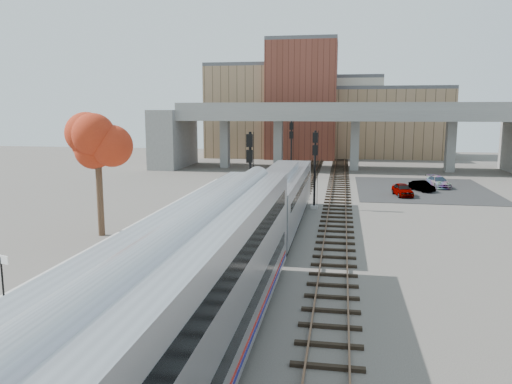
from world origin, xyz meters
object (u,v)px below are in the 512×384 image
(signal_mast_far, at_px, (291,150))
(tree, at_px, (97,141))
(coach, at_px, (187,310))
(car_a, at_px, (403,190))
(signal_mast_mid, at_px, (315,171))
(signal_mast_near, at_px, (250,182))
(car_b, at_px, (422,186))
(car_c, at_px, (438,182))
(locomotive, at_px, (282,196))

(signal_mast_far, height_order, tree, tree)
(signal_mast_far, relative_size, tree, 0.82)
(coach, height_order, car_a, coach)
(signal_mast_far, bearing_deg, signal_mast_mid, -78.53)
(signal_mast_far, distance_m, car_a, 17.67)
(signal_mast_near, height_order, signal_mast_far, signal_mast_far)
(signal_mast_mid, distance_m, car_b, 15.84)
(tree, distance_m, car_c, 37.75)
(tree, distance_m, car_a, 30.17)
(signal_mast_far, bearing_deg, car_b, -30.82)
(tree, distance_m, car_b, 34.19)
(car_c, bearing_deg, car_a, -136.64)
(signal_mast_mid, distance_m, car_c, 19.45)
(car_a, xyz_separation_m, car_c, (4.52, 6.43, -0.01))
(signal_mast_near, distance_m, car_b, 24.81)
(car_b, bearing_deg, car_a, -150.90)
(car_c, bearing_deg, locomotive, -136.22)
(coach, distance_m, signal_mast_mid, 29.71)
(signal_mast_mid, height_order, tree, tree)
(signal_mast_far, xyz_separation_m, car_b, (14.75, -8.80, -2.96))
(locomotive, relative_size, car_b, 5.82)
(car_a, bearing_deg, car_c, 45.64)
(locomotive, xyz_separation_m, signal_mast_mid, (2.00, 7.03, 1.02))
(car_b, bearing_deg, locomotive, -151.10)
(coach, bearing_deg, car_c, 71.40)
(signal_mast_near, xyz_separation_m, car_b, (14.75, 19.74, -2.87))
(signal_mast_far, relative_size, car_b, 2.17)
(car_a, bearing_deg, car_b, 46.50)
(car_c, bearing_deg, signal_mast_near, -138.22)
(locomotive, distance_m, car_a, 18.26)
(locomotive, relative_size, signal_mast_mid, 2.82)
(signal_mast_mid, bearing_deg, car_c, 48.31)
(car_b, bearing_deg, coach, -133.79)
(coach, bearing_deg, car_b, 72.88)
(locomotive, distance_m, signal_mast_near, 2.73)
(locomotive, bearing_deg, signal_mast_mid, 74.13)
(coach, bearing_deg, signal_mast_near, 95.63)
(tree, height_order, car_a, tree)
(signal_mast_far, relative_size, car_a, 1.92)
(locomotive, distance_m, car_b, 22.43)
(locomotive, relative_size, signal_mast_far, 2.68)
(signal_mast_near, bearing_deg, car_c, 53.32)
(coach, distance_m, signal_mast_near, 21.43)
(signal_mast_mid, xyz_separation_m, tree, (-13.80, -11.75, 3.12))
(signal_mast_near, xyz_separation_m, tree, (-9.70, -3.43, 2.97))
(signal_mast_near, relative_size, car_c, 1.64)
(car_c, bearing_deg, signal_mast_mid, -143.24)
(car_b, bearing_deg, signal_mast_mid, -159.68)
(car_a, distance_m, car_c, 7.86)
(tree, xyz_separation_m, car_c, (26.62, 26.14, -5.76))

